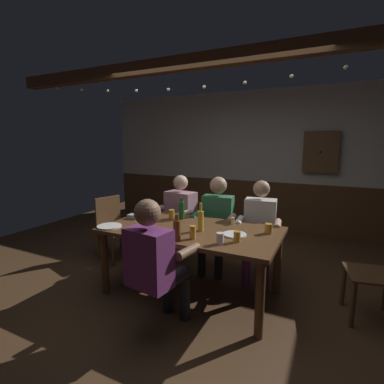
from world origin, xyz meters
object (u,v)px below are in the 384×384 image
plate_0 (109,226)px  pint_glass_4 (172,214)px  person_0 (178,214)px  table_candle (233,221)px  pint_glass_1 (268,229)px  chair_empty_near_left (113,225)px  pint_glass_0 (237,237)px  person_2 (259,225)px  bottle_3 (182,210)px  person_1 (216,219)px  pint_glass_2 (143,225)px  pint_glass_5 (220,238)px  bottle_2 (201,220)px  person_3 (155,260)px  pint_glass_3 (193,232)px  wall_dart_cabinet (321,152)px  dining_table (191,236)px  plate_1 (235,234)px  condiment_caddy (134,216)px  bottle_0 (177,230)px  bottle_1 (150,211)px  chair_empty_near_right (383,273)px

plate_0 → pint_glass_4: 0.74m
person_0 → table_candle: size_ratio=15.10×
table_candle → pint_glass_1: pint_glass_1 is taller
chair_empty_near_left → pint_glass_0: size_ratio=8.62×
person_2 → bottle_3: person_2 is taller
person_1 → pint_glass_2: bearing=59.9°
chair_empty_near_left → pint_glass_5: bearing=84.8°
bottle_2 → pint_glass_1: size_ratio=2.92×
person_3 → pint_glass_3: bearing=78.5°
plate_0 → bottle_2: bearing=18.0°
wall_dart_cabinet → table_candle: bearing=-107.2°
plate_0 → pint_glass_4: (0.44, 0.60, 0.05)m
person_1 → plate_0: person_1 is taller
wall_dart_cabinet → chair_empty_near_left: bearing=-137.6°
dining_table → bottle_3: bottle_3 is taller
plate_1 → bottle_2: size_ratio=0.79×
condiment_caddy → plate_0: size_ratio=0.53×
bottle_0 → plate_1: bearing=40.7°
person_3 → pint_glass_0: 0.78m
bottle_3 → pint_glass_4: bottle_3 is taller
plate_1 → wall_dart_cabinet: (0.62, 2.78, 0.74)m
person_1 → condiment_caddy: 1.05m
pint_glass_3 → pint_glass_5: 0.29m
bottle_3 → pint_glass_5: 0.94m
pint_glass_2 → pint_glass_4: pint_glass_2 is taller
plate_1 → bottle_1: bearing=170.0°
bottle_3 → pint_glass_2: bearing=-105.0°
pint_glass_4 → bottle_1: bearing=-165.8°
plate_0 → pint_glass_3: 0.99m
pint_glass_0 → bottle_1: bearing=162.5°
table_candle → bottle_1: bottle_1 is taller
bottle_0 → dining_table: bearing=96.8°
table_candle → person_2: bearing=61.3°
person_2 → person_3: (-0.56, -1.44, 0.01)m
bottle_3 → wall_dart_cabinet: size_ratio=0.37×
bottle_0 → pint_glass_0: (0.52, 0.20, -0.05)m
plate_0 → bottle_0: size_ratio=1.06×
pint_glass_5 → person_1: bearing=112.9°
chair_empty_near_right → pint_glass_2: chair_empty_near_right is taller
person_1 → wall_dart_cabinet: (1.10, 2.04, 0.82)m
person_2 → pint_glass_0: bearing=83.1°
condiment_caddy → pint_glass_1: bearing=4.8°
person_0 → chair_empty_near_left: 0.96m
plate_1 → pint_glass_3: 0.43m
bottle_0 → bottle_1: bottle_0 is taller
bottle_0 → table_candle: bearing=67.3°
dining_table → bottle_1: 0.69m
chair_empty_near_left → plate_0: bearing=55.6°
person_3 → pint_glass_0: size_ratio=11.84×
pint_glass_1 → pint_glass_3: 0.78m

